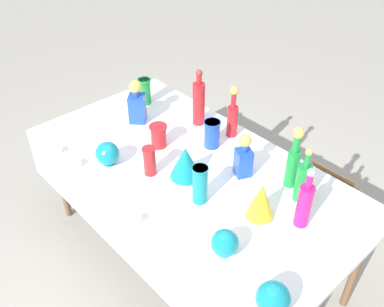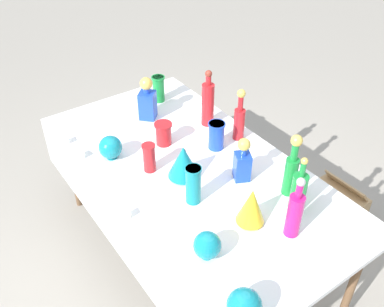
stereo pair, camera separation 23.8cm
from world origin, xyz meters
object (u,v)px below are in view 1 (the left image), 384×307
Objects in this scene: slender_vase_4 at (200,184)px; round_bowl_0 at (273,298)px; slender_vase_1 at (150,160)px; tall_bottle_0 at (303,181)px; slender_vase_2 at (212,133)px; round_bowl_1 at (225,243)px; tall_bottle_3 at (233,116)px; tall_bottle_4 at (199,102)px; slender_vase_0 at (145,90)px; square_decanter_0 at (244,157)px; square_decanter_1 at (137,103)px; cardboard_box_behind_left at (322,195)px; slender_vase_3 at (159,135)px; fluted_vase_0 at (185,162)px; round_bowl_2 at (107,154)px; fluted_vase_1 at (261,200)px; tall_bottle_2 at (294,161)px; tall_bottle_1 at (305,203)px.

slender_vase_4 is 1.46× the size of round_bowl_0.
tall_bottle_0 is at bearing 33.14° from slender_vase_1.
round_bowl_1 is at bearing -40.59° from slender_vase_2.
tall_bottle_3 is 2.53× the size of round_bowl_1.
tall_bottle_4 reaches higher than slender_vase_1.
square_decanter_0 is at bearing -4.49° from slender_vase_0.
cardboard_box_behind_left is (0.92, 0.96, -0.77)m from square_decanter_1.
tall_bottle_0 is at bearing 116.87° from round_bowl_0.
slender_vase_3 is 0.71× the size of fluted_vase_0.
tall_bottle_3 is 1.83× the size of slender_vase_0.
tall_bottle_3 reaches higher than round_bowl_1.
tall_bottle_0 is at bearing -72.13° from cardboard_box_behind_left.
tall_bottle_3 is 2.39× the size of slender_vase_3.
square_decanter_1 is 2.04× the size of round_bowl_2.
square_decanter_0 reaches higher than fluted_vase_1.
slender_vase_4 is (0.98, -0.40, 0.01)m from slender_vase_0.
tall_bottle_2 is at bearing 37.63° from round_bowl_2.
fluted_vase_0 is at bearing 156.33° from round_bowl_1.
slender_vase_3 is (0.02, -0.35, -0.08)m from tall_bottle_4.
slender_vase_2 is 1.15m from cardboard_box_behind_left.
fluted_vase_1 is (-0.06, -0.26, -0.01)m from tall_bottle_0.
tall_bottle_4 is (-0.99, 0.25, 0.02)m from tall_bottle_1.
square_decanter_1 is 1.56m from round_bowl_0.
slender_vase_2 reaches higher than round_bowl_1.
tall_bottle_2 is 0.96× the size of tall_bottle_4.
tall_bottle_3 is 1.57× the size of slender_vase_4.
tall_bottle_4 reaches higher than slender_vase_3.
fluted_vase_1 reaches higher than slender_vase_1.
fluted_vase_0 is (0.79, -0.33, 0.01)m from slender_vase_0.
slender_vase_1 is at bearing -171.18° from slender_vase_4.
square_decanter_0 is 0.32m from slender_vase_4.
tall_bottle_4 is 0.59m from slender_vase_1.
slender_vase_1 is (0.48, -0.28, -0.04)m from square_decanter_1.
slender_vase_1 is 0.80× the size of slender_vase_4.
fluted_vase_0 is at bearing -50.61° from tall_bottle_4.
tall_bottle_0 reaches higher than round_bowl_1.
tall_bottle_0 is 0.93× the size of tall_bottle_3.
slender_vase_0 is at bearing 144.46° from slender_vase_1.
fluted_vase_0 is at bearing -22.62° from slender_vase_0.
tall_bottle_2 is 0.77m from slender_vase_1.
slender_vase_1 is 0.44m from slender_vase_2.
tall_bottle_0 is 0.70m from round_bowl_0.
slender_vase_4 reaches higher than round_bowl_2.
tall_bottle_0 reaches higher than slender_vase_0.
slender_vase_0 is (-0.99, 0.08, -0.02)m from square_decanter_0.
slender_vase_4 reaches higher than round_bowl_1.
tall_bottle_2 is at bearing -3.84° from tall_bottle_4.
round_bowl_0 reaches higher than round_bowl_2.
fluted_vase_0 is at bearing -127.80° from square_decanter_0.
round_bowl_2 is (-0.58, -0.18, -0.04)m from slender_vase_4.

